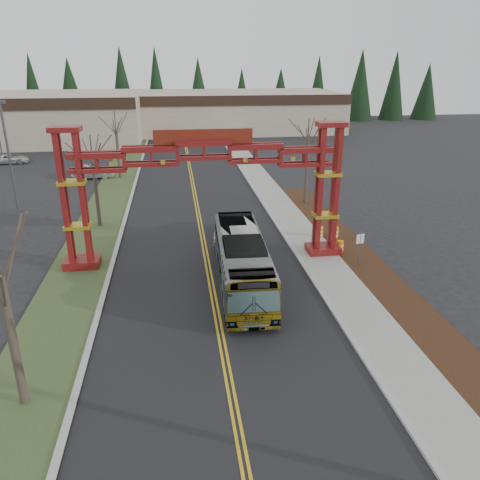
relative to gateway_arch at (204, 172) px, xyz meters
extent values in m
cube|color=black|center=(0.00, 7.00, -5.97)|extent=(12.00, 110.00, 0.02)
cube|color=gold|center=(-0.12, 7.00, -5.96)|extent=(0.12, 100.00, 0.01)
cube|color=gold|center=(0.12, 7.00, -5.96)|extent=(0.12, 100.00, 0.01)
cube|color=#A6A5A0|center=(6.15, 7.00, -5.91)|extent=(0.30, 110.00, 0.15)
cube|color=gray|center=(7.60, 7.00, -5.91)|extent=(2.60, 110.00, 0.14)
cube|color=black|center=(10.20, -8.00, -5.92)|extent=(2.60, 50.00, 0.12)
cube|color=#394C26|center=(-8.00, 7.00, -5.94)|extent=(4.00, 110.00, 0.08)
cube|color=#A6A5A0|center=(-6.15, 7.00, -5.91)|extent=(0.30, 110.00, 0.15)
cube|color=#590B11|center=(-8.00, 0.00, -5.68)|extent=(2.20, 1.60, 0.60)
cube|color=#590B11|center=(-8.55, -0.35, -1.38)|extent=(0.28, 0.28, 8.00)
cube|color=#590B11|center=(-7.45, -0.35, -1.38)|extent=(0.28, 0.28, 8.00)
cube|color=#590B11|center=(-8.55, 0.35, -1.38)|extent=(0.28, 0.28, 8.00)
cube|color=#590B11|center=(-7.45, 0.35, -1.38)|extent=(0.28, 0.28, 8.00)
cube|color=gold|center=(-8.00, 0.00, -3.18)|extent=(1.60, 1.10, 0.22)
cube|color=gold|center=(-8.00, 0.00, -0.38)|extent=(1.60, 1.10, 0.22)
cube|color=#590B11|center=(-8.00, 0.00, 2.77)|extent=(1.80, 1.20, 0.30)
cube|color=#590B11|center=(8.00, 0.00, -5.68)|extent=(2.20, 1.60, 0.60)
cube|color=#590B11|center=(7.45, -0.35, -1.38)|extent=(0.28, 0.28, 8.00)
cube|color=#590B11|center=(8.55, -0.35, -1.38)|extent=(0.28, 0.28, 8.00)
cube|color=#590B11|center=(7.45, 0.35, -1.38)|extent=(0.28, 0.28, 8.00)
cube|color=#590B11|center=(8.55, 0.35, -1.38)|extent=(0.28, 0.28, 8.00)
cube|color=gold|center=(8.00, 0.00, -3.18)|extent=(1.60, 1.10, 0.22)
cube|color=gold|center=(8.00, 0.00, -0.38)|extent=(1.60, 1.10, 0.22)
cube|color=#590B11|center=(8.00, 0.00, 2.77)|extent=(1.80, 1.20, 0.30)
cube|color=#590B11|center=(0.00, 0.00, 1.52)|extent=(16.00, 0.90, 1.00)
cube|color=#590B11|center=(0.00, 0.00, 0.62)|extent=(16.00, 0.90, 0.60)
cube|color=maroon|center=(0.00, 0.00, 2.17)|extent=(6.00, 0.25, 0.90)
cube|color=tan|center=(10.00, 62.00, -2.48)|extent=(38.00, 20.00, 7.00)
cube|color=black|center=(10.00, 51.90, 0.22)|extent=(38.00, 0.40, 1.60)
cone|color=black|center=(-29.50, 74.00, 0.52)|extent=(5.60, 5.60, 13.00)
cylinder|color=#382D26|center=(-29.50, 74.00, -5.18)|extent=(0.80, 0.80, 1.60)
cone|color=black|center=(-21.00, 74.00, 0.52)|extent=(5.60, 5.60, 13.00)
cylinder|color=#382D26|center=(-21.00, 74.00, -5.18)|extent=(0.80, 0.80, 1.60)
cone|color=black|center=(-12.50, 74.00, 0.52)|extent=(5.60, 5.60, 13.00)
cylinder|color=#382D26|center=(-12.50, 74.00, -5.18)|extent=(0.80, 0.80, 1.60)
cone|color=black|center=(-4.00, 74.00, 0.52)|extent=(5.60, 5.60, 13.00)
cylinder|color=#382D26|center=(-4.00, 74.00, -5.18)|extent=(0.80, 0.80, 1.60)
cone|color=black|center=(4.50, 74.00, 0.52)|extent=(5.60, 5.60, 13.00)
cylinder|color=#382D26|center=(4.50, 74.00, -5.18)|extent=(0.80, 0.80, 1.60)
cone|color=black|center=(13.00, 74.00, 0.52)|extent=(5.60, 5.60, 13.00)
cylinder|color=#382D26|center=(13.00, 74.00, -5.18)|extent=(0.80, 0.80, 1.60)
cone|color=black|center=(21.50, 74.00, 0.52)|extent=(5.60, 5.60, 13.00)
cylinder|color=#382D26|center=(21.50, 74.00, -5.18)|extent=(0.80, 0.80, 1.60)
cone|color=black|center=(30.00, 74.00, 0.52)|extent=(5.60, 5.60, 13.00)
cylinder|color=#382D26|center=(30.00, 74.00, -5.18)|extent=(0.80, 0.80, 1.60)
cone|color=black|center=(38.50, 74.00, 0.52)|extent=(5.60, 5.60, 13.00)
cylinder|color=#382D26|center=(38.50, 74.00, -5.18)|extent=(0.80, 0.80, 1.60)
cone|color=black|center=(47.00, 74.00, 0.52)|extent=(5.60, 5.60, 13.00)
cylinder|color=#382D26|center=(47.00, 74.00, -5.18)|extent=(0.80, 0.80, 1.60)
cone|color=black|center=(55.50, 74.00, 0.52)|extent=(5.60, 5.60, 13.00)
cylinder|color=#382D26|center=(55.50, 74.00, -5.18)|extent=(0.80, 0.80, 1.60)
imported|color=#A8ABAF|center=(1.80, -4.00, -4.42)|extent=(3.09, 11.34, 3.13)
imported|color=#A5A8AD|center=(1.85, 4.00, -5.20)|extent=(2.46, 4.94, 1.56)
imported|color=#95969C|center=(-11.00, 24.92, -5.24)|extent=(4.66, 2.01, 1.49)
imported|color=silver|center=(-22.78, 34.86, -5.37)|extent=(4.57, 2.43, 1.22)
cylinder|color=#382D26|center=(-8.00, -12.97, -3.27)|extent=(0.34, 0.34, 5.43)
cylinder|color=#382D26|center=(-8.00, 8.02, -3.31)|extent=(0.29, 0.29, 5.35)
cylinder|color=#382D26|center=(-8.00, 8.02, 0.28)|extent=(0.11, 0.11, 1.99)
cylinder|color=#382D26|center=(-8.00, 24.67, -3.29)|extent=(0.30, 0.30, 5.39)
cylinder|color=#382D26|center=(-8.00, 24.67, 0.34)|extent=(0.11, 0.11, 2.05)
cylinder|color=#382D26|center=(10.00, 11.89, -3.09)|extent=(0.30, 0.30, 5.79)
cylinder|color=#382D26|center=(10.00, 11.89, 0.73)|extent=(0.11, 0.11, 2.03)
cylinder|color=#3F3F44|center=(-15.60, 12.90, -1.38)|extent=(0.20, 0.20, 9.21)
cylinder|color=#3F3F44|center=(9.53, -2.53, -4.84)|extent=(0.06, 0.06, 2.28)
cube|color=white|center=(9.53, -2.53, -4.01)|extent=(0.52, 0.12, 0.62)
cylinder|color=orange|center=(9.19, -0.02, -5.54)|extent=(0.46, 0.46, 0.89)
cylinder|color=white|center=(9.19, -0.02, -5.40)|extent=(0.48, 0.48, 0.11)
cylinder|color=white|center=(9.19, -0.02, -5.67)|extent=(0.48, 0.48, 0.11)
cylinder|color=orange|center=(8.65, 2.89, -5.52)|extent=(0.49, 0.49, 0.93)
cylinder|color=white|center=(8.65, 2.89, -5.38)|extent=(0.50, 0.50, 0.11)
cylinder|color=white|center=(8.65, 2.89, -5.66)|extent=(0.50, 0.50, 0.11)
cylinder|color=orange|center=(9.72, 2.60, -5.50)|extent=(0.50, 0.50, 0.97)
cylinder|color=white|center=(9.72, 2.60, -5.35)|extent=(0.52, 0.52, 0.12)
cylinder|color=white|center=(9.72, 2.60, -5.64)|extent=(0.52, 0.52, 0.12)
camera|label=1|loc=(-1.77, -28.66, 6.47)|focal=35.00mm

